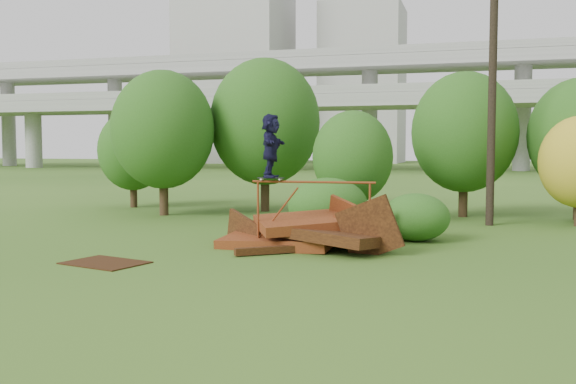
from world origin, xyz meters
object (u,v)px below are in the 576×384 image
(scrap_pile, at_px, (306,233))
(skater, at_px, (271,146))
(utility_pole, at_px, (493,77))
(flat_plate, at_px, (105,263))

(scrap_pile, relative_size, skater, 3.20)
(utility_pole, bearing_deg, flat_plate, -130.64)
(scrap_pile, distance_m, skater, 2.59)
(scrap_pile, relative_size, utility_pole, 0.53)
(skater, relative_size, utility_pole, 0.17)
(skater, distance_m, flat_plate, 5.28)
(scrap_pile, height_order, utility_pole, utility_pole)
(skater, xyz_separation_m, utility_pole, (5.82, 7.29, 2.41))
(flat_plate, bearing_deg, scrap_pile, 41.89)
(skater, height_order, utility_pole, utility_pole)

